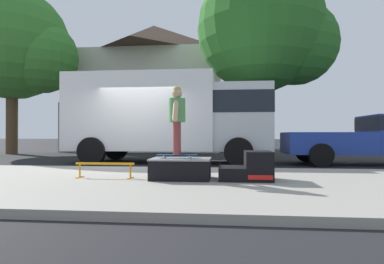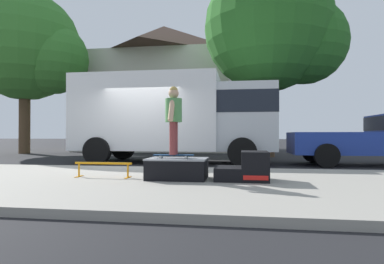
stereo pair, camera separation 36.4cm
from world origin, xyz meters
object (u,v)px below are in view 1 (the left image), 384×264
at_px(kicker_ramp, 250,168).
at_px(grind_rail, 105,167).
at_px(skater_kid, 177,114).
at_px(box_truck, 170,114).
at_px(street_tree_neighbour, 18,47).
at_px(pickup_truck_blue, 380,137).
at_px(skateboard, 177,155).
at_px(street_tree_main, 268,32).
at_px(skate_box, 181,168).

bearing_deg(kicker_ramp, grind_rail, 179.50).
height_order(grind_rail, skater_kid, skater_kid).
xyz_separation_m(box_truck, street_tree_neighbour, (-8.66, 4.34, 3.79)).
bearing_deg(kicker_ramp, pickup_truck_blue, 46.80).
relative_size(kicker_ramp, skateboard, 1.26).
relative_size(kicker_ramp, skater_kid, 0.75).
xyz_separation_m(box_truck, street_tree_main, (3.83, 3.52, 3.88)).
bearing_deg(box_truck, skateboard, -78.83).
xyz_separation_m(grind_rail, street_tree_neighbour, (-8.19, 9.31, 5.15)).
height_order(box_truck, street_tree_neighbour, street_tree_neighbour).
xyz_separation_m(skater_kid, street_tree_neighbour, (-9.65, 9.32, 4.12)).
bearing_deg(street_tree_neighbour, skateboard, -44.02).
distance_m(skate_box, skater_kid, 1.04).
height_order(skateboard, box_truck, box_truck).
bearing_deg(box_truck, grind_rail, -95.44).
distance_m(box_truck, street_tree_main, 6.49).
distance_m(kicker_ramp, skateboard, 1.42).
distance_m(kicker_ramp, skater_kid, 1.74).
xyz_separation_m(street_tree_main, street_tree_neighbour, (-12.49, 0.83, -0.09)).
distance_m(grind_rail, pickup_truck_blue, 8.86).
bearing_deg(skateboard, skate_box, -7.56).
bearing_deg(street_tree_main, kicker_ramp, -99.63).
bearing_deg(street_tree_main, skate_box, -108.01).
distance_m(kicker_ramp, pickup_truck_blue, 6.67).
xyz_separation_m(skate_box, skater_kid, (-0.08, 0.01, 1.04)).
bearing_deg(pickup_truck_blue, street_tree_neighbour, 163.95).
xyz_separation_m(kicker_ramp, street_tree_neighbour, (-11.05, 9.33, 5.15)).
xyz_separation_m(kicker_ramp, grind_rail, (-2.86, 0.03, -0.01)).
distance_m(skater_kid, box_truck, 5.09).
bearing_deg(street_tree_neighbour, street_tree_main, -3.79).
relative_size(skateboard, street_tree_neighbour, 0.09).
height_order(kicker_ramp, pickup_truck_blue, pickup_truck_blue).
bearing_deg(skateboard, kicker_ramp, -0.44).
bearing_deg(grind_rail, kicker_ramp, -0.50).
relative_size(grind_rail, skateboard, 1.53).
xyz_separation_m(skateboard, street_tree_neighbour, (-9.65, 9.32, 4.91)).
distance_m(skateboard, street_tree_main, 10.26).
distance_m(skate_box, box_truck, 5.28).
relative_size(skate_box, kicker_ramp, 1.16).
height_order(grind_rail, street_tree_neighbour, street_tree_neighbour).
height_order(kicker_ramp, skater_kid, skater_kid).
height_order(pickup_truck_blue, street_tree_main, street_tree_main).
bearing_deg(pickup_truck_blue, street_tree_main, 130.35).
height_order(grind_rail, skateboard, skateboard).
bearing_deg(kicker_ramp, skateboard, 179.56).
distance_m(grind_rail, street_tree_neighbour, 13.43).
xyz_separation_m(skateboard, box_truck, (-0.98, 4.98, 1.12)).
bearing_deg(skate_box, kicker_ramp, -0.02).
relative_size(skate_box, box_truck, 0.17).
height_order(box_truck, street_tree_main, street_tree_main).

